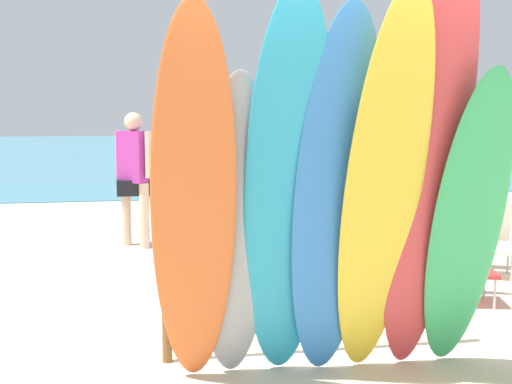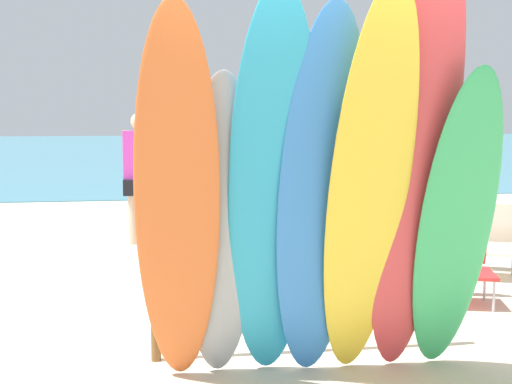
% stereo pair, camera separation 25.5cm
% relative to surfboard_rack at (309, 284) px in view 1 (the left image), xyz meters
% --- Properties ---
extents(ground, '(60.00, 60.00, 0.00)m').
position_rel_surfboard_rack_xyz_m(ground, '(0.00, 14.00, -0.51)').
color(ground, beige).
extents(ocean_water, '(60.00, 40.00, 0.02)m').
position_rel_surfboard_rack_xyz_m(ocean_water, '(0.00, 29.10, -0.50)').
color(ocean_water, teal).
rests_on(ocean_water, ground).
extents(surfboard_rack, '(2.17, 0.07, 0.69)m').
position_rel_surfboard_rack_xyz_m(surfboard_rack, '(0.00, 0.00, 0.00)').
color(surfboard_rack, brown).
rests_on(surfboard_rack, ground).
extents(surfboard_orange_0, '(0.56, 0.68, 2.40)m').
position_rel_surfboard_rack_xyz_m(surfboard_orange_0, '(-0.88, -0.55, 0.68)').
color(surfboard_orange_0, orange).
rests_on(surfboard_orange_0, ground).
extents(surfboard_grey_1, '(0.49, 0.48, 2.00)m').
position_rel_surfboard_rack_xyz_m(surfboard_grey_1, '(-0.60, -0.44, 0.49)').
color(surfboard_grey_1, '#999EA3').
rests_on(surfboard_grey_1, ground).
extents(surfboard_teal_2, '(0.58, 0.67, 2.50)m').
position_rel_surfboard_rack_xyz_m(surfboard_teal_2, '(-0.29, -0.54, 0.74)').
color(surfboard_teal_2, '#289EC6').
rests_on(surfboard_teal_2, ground).
extents(surfboard_blue_3, '(0.62, 0.61, 2.41)m').
position_rel_surfboard_rack_xyz_m(surfboard_blue_3, '(0.02, -0.55, 0.69)').
color(surfboard_blue_3, '#337AD1').
rests_on(surfboard_blue_3, ground).
extents(surfboard_yellow_4, '(0.61, 0.79, 2.52)m').
position_rel_surfboard_rack_xyz_m(surfboard_yellow_4, '(0.31, -0.63, 0.75)').
color(surfboard_yellow_4, yellow).
rests_on(surfboard_yellow_4, ground).
extents(surfboard_red_5, '(0.60, 0.72, 2.81)m').
position_rel_surfboard_rack_xyz_m(surfboard_red_5, '(0.62, -0.60, 0.89)').
color(surfboard_red_5, '#D13D42').
rests_on(surfboard_red_5, ground).
extents(surfboard_green_6, '(0.56, 0.68, 2.03)m').
position_rel_surfboard_rack_xyz_m(surfboard_green_6, '(0.91, -0.58, 0.50)').
color(surfboard_green_6, '#38B266').
rests_on(surfboard_green_6, ground).
extents(beachgoer_strolling, '(0.47, 0.52, 1.75)m').
position_rel_surfboard_rack_xyz_m(beachgoer_strolling, '(-1.19, 4.32, 0.49)').
color(beachgoer_strolling, beige).
rests_on(beachgoer_strolling, ground).
extents(beachgoer_midbeach, '(0.40, 0.47, 1.54)m').
position_rel_surfboard_rack_xyz_m(beachgoer_midbeach, '(1.82, 3.76, 0.37)').
color(beachgoer_midbeach, '#9E704C').
rests_on(beachgoer_midbeach, ground).
extents(beachgoer_photographing, '(0.41, 0.52, 1.58)m').
position_rel_surfboard_rack_xyz_m(beachgoer_photographing, '(0.94, 4.56, 0.39)').
color(beachgoer_photographing, beige).
rests_on(beachgoer_photographing, ground).
extents(beachgoer_near_rack, '(0.45, 0.65, 1.75)m').
position_rel_surfboard_rack_xyz_m(beachgoer_near_rack, '(0.72, 2.16, 0.49)').
color(beachgoer_near_rack, tan).
rests_on(beachgoer_near_rack, ground).
extents(beach_chair_red, '(0.65, 0.74, 0.84)m').
position_rel_surfboard_rack_xyz_m(beach_chair_red, '(1.80, 1.16, -0.08)').
color(beach_chair_red, '#B7B7BC').
rests_on(beach_chair_red, ground).
extents(beach_chair_blue, '(0.76, 0.89, 0.79)m').
position_rel_surfboard_rack_xyz_m(beach_chair_blue, '(2.58, 2.11, -0.09)').
color(beach_chair_blue, '#B7B7BC').
rests_on(beach_chair_blue, ground).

